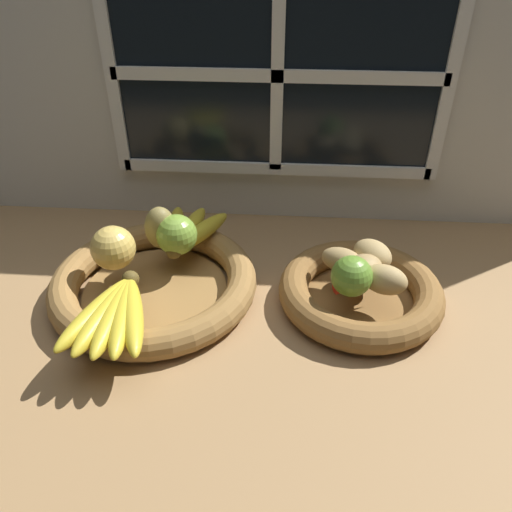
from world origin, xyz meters
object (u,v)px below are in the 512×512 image
at_px(apple_golden_left, 113,249).
at_px(potato_small, 385,280).
at_px(potato_back, 372,255).
at_px(chili_pepper, 363,282).
at_px(banana_bunch_back, 188,231).
at_px(potato_large, 364,269).
at_px(fruit_bowl_left, 154,283).
at_px(pear_brown, 160,228).
at_px(lime_near, 352,276).
at_px(apple_green_back, 177,235).
at_px(potato_oblong, 342,260).
at_px(banana_bunch_front, 114,314).
at_px(fruit_bowl_right, 360,292).

height_order(apple_golden_left, potato_small, apple_golden_left).
distance_m(potato_back, chili_pepper, 0.07).
height_order(banana_bunch_back, potato_large, potato_large).
relative_size(fruit_bowl_left, pear_brown, 4.39).
distance_m(pear_brown, chili_pepper, 0.37).
distance_m(pear_brown, potato_back, 0.38).
xyz_separation_m(potato_back, lime_near, (-0.04, -0.08, 0.01)).
distance_m(apple_golden_left, banana_bunch_back, 0.15).
distance_m(apple_green_back, potato_oblong, 0.30).
bearing_deg(pear_brown, lime_near, -18.36).
xyz_separation_m(potato_large, chili_pepper, (-0.00, -0.02, -0.01)).
relative_size(apple_green_back, banana_bunch_front, 0.38).
distance_m(banana_bunch_back, potato_large, 0.34).
xyz_separation_m(apple_green_back, potato_oblong, (0.29, -0.03, -0.02)).
relative_size(pear_brown, chili_pepper, 0.81).
relative_size(potato_small, potato_back, 1.00).
distance_m(banana_bunch_back, chili_pepper, 0.34).
xyz_separation_m(potato_back, potato_oblong, (-0.05, -0.02, -0.00)).
xyz_separation_m(apple_golden_left, potato_small, (0.46, -0.04, -0.01)).
height_order(apple_golden_left, potato_back, apple_golden_left).
height_order(apple_golden_left, potato_large, apple_golden_left).
xyz_separation_m(fruit_bowl_right, banana_bunch_front, (-0.39, -0.13, 0.04)).
bearing_deg(fruit_bowl_left, potato_small, -4.39).
distance_m(potato_large, potato_oblong, 0.04).
distance_m(fruit_bowl_left, apple_golden_left, 0.09).
bearing_deg(apple_golden_left, chili_pepper, -3.45).
relative_size(apple_green_back, chili_pepper, 0.72).
xyz_separation_m(fruit_bowl_left, pear_brown, (0.00, 0.08, 0.07)).
distance_m(apple_golden_left, pear_brown, 0.10).
bearing_deg(banana_bunch_back, apple_green_back, -102.19).
bearing_deg(banana_bunch_back, fruit_bowl_left, -112.02).
relative_size(apple_golden_left, potato_oblong, 1.04).
bearing_deg(fruit_bowl_right, apple_green_back, 169.53).
bearing_deg(fruit_bowl_left, potato_back, 6.20).
bearing_deg(potato_small, apple_green_back, 165.79).
relative_size(pear_brown, potato_large, 1.22).
height_order(banana_bunch_back, potato_oblong, potato_oblong).
bearing_deg(apple_golden_left, potato_back, 4.46).
bearing_deg(potato_small, apple_golden_left, 175.44).
height_order(banana_bunch_back, chili_pepper, banana_bunch_back).
bearing_deg(banana_bunch_front, potato_small, 13.87).
xyz_separation_m(apple_green_back, pear_brown, (-0.03, 0.01, 0.00)).
xyz_separation_m(apple_golden_left, potato_back, (0.45, 0.03, -0.01)).
relative_size(fruit_bowl_left, potato_oblong, 4.89).
height_order(apple_green_back, lime_near, apple_green_back).
distance_m(potato_large, lime_near, 0.05).
bearing_deg(potato_large, banana_bunch_front, -161.02).
bearing_deg(fruit_bowl_right, pear_brown, 168.22).
bearing_deg(potato_oblong, potato_small, -41.42).
relative_size(fruit_bowl_right, apple_green_back, 3.81).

